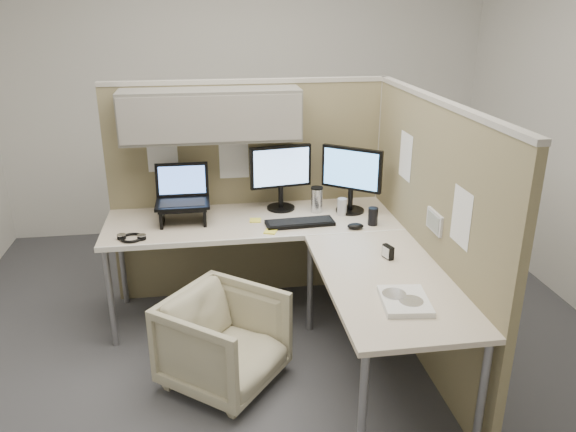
{
  "coord_description": "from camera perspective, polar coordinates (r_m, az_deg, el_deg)",
  "views": [
    {
      "loc": [
        -0.4,
        -3.05,
        2.12
      ],
      "look_at": [
        0.1,
        0.25,
        0.85
      ],
      "focal_mm": 35.0,
      "sensor_mm": 36.0,
      "label": 1
    }
  ],
  "objects": [
    {
      "name": "mouse",
      "position": [
        3.71,
        6.87,
        -1.02
      ],
      "size": [
        0.12,
        0.08,
        0.04
      ],
      "primitive_type": "ellipsoid",
      "rotation": [
        0.0,
        0.0,
        -0.1
      ],
      "color": "black",
      "rests_on": "desk"
    },
    {
      "name": "soda_can_silver",
      "position": [
        3.93,
        5.51,
        0.94
      ],
      "size": [
        0.07,
        0.07,
        0.12
      ],
      "primitive_type": "cylinder",
      "color": "silver",
      "rests_on": "desk"
    },
    {
      "name": "partition_back",
      "position": [
        4.02,
        -5.72,
        5.98
      ],
      "size": [
        2.0,
        0.36,
        1.63
      ],
      "color": "#897D59",
      "rests_on": "ground"
    },
    {
      "name": "sticky_note_b",
      "position": [
        3.64,
        -1.8,
        -1.59
      ],
      "size": [
        0.1,
        0.1,
        0.01
      ],
      "primitive_type": "cube",
      "rotation": [
        0.0,
        0.0,
        -0.37
      ],
      "color": "#FCF142",
      "rests_on": "desk"
    },
    {
      "name": "partition_right",
      "position": [
        3.51,
        13.82,
        -1.62
      ],
      "size": [
        0.07,
        2.03,
        1.63
      ],
      "color": "#897D59",
      "rests_on": "ground"
    },
    {
      "name": "soda_can_green",
      "position": [
        3.78,
        8.63,
        -0.03
      ],
      "size": [
        0.07,
        0.07,
        0.12
      ],
      "primitive_type": "cylinder",
      "color": "black",
      "rests_on": "desk"
    },
    {
      "name": "sticky_note_d",
      "position": [
        3.83,
        -3.34,
        -0.43
      ],
      "size": [
        0.08,
        0.08,
        0.01
      ],
      "primitive_type": "cube",
      "rotation": [
        0.0,
        0.0,
        -0.12
      ],
      "color": "#FCF142",
      "rests_on": "desk"
    },
    {
      "name": "travel_mug",
      "position": [
        3.97,
        2.94,
        1.68
      ],
      "size": [
        0.09,
        0.09,
        0.18
      ],
      "color": "silver",
      "rests_on": "desk"
    },
    {
      "name": "headphones",
      "position": [
        3.66,
        -15.6,
        -2.12
      ],
      "size": [
        0.18,
        0.17,
        0.03
      ],
      "rotation": [
        0.0,
        0.0,
        -0.21
      ],
      "color": "black",
      "rests_on": "desk"
    },
    {
      "name": "keyboard",
      "position": [
        3.76,
        1.22,
        -0.71
      ],
      "size": [
        0.47,
        0.18,
        0.02
      ],
      "primitive_type": "cube",
      "rotation": [
        0.0,
        0.0,
        0.06
      ],
      "color": "black",
      "rests_on": "desk"
    },
    {
      "name": "monitor_left",
      "position": [
        3.96,
        -0.74,
        4.47
      ],
      "size": [
        0.44,
        0.2,
        0.47
      ],
      "rotation": [
        0.0,
        0.0,
        0.16
      ],
      "color": "black",
      "rests_on": "desk"
    },
    {
      "name": "office_chair",
      "position": [
        3.35,
        -6.55,
        -12.1
      ],
      "size": [
        0.81,
        0.82,
        0.61
      ],
      "primitive_type": "imported",
      "rotation": [
        0.0,
        0.0,
        0.89
      ],
      "color": "#BAB294",
      "rests_on": "ground"
    },
    {
      "name": "laptop_station",
      "position": [
        3.85,
        -10.65,
        1.52
      ],
      "size": [
        0.36,
        0.31,
        0.37
      ],
      "color": "black",
      "rests_on": "desk"
    },
    {
      "name": "ground",
      "position": [
        3.74,
        -0.97,
        -13.73
      ],
      "size": [
        4.5,
        4.5,
        0.0
      ],
      "primitive_type": "plane",
      "color": "#3C3D42",
      "rests_on": "ground"
    },
    {
      "name": "desk",
      "position": [
        3.53,
        0.7,
        -3.16
      ],
      "size": [
        2.0,
        1.98,
        0.73
      ],
      "color": "beige",
      "rests_on": "ground"
    },
    {
      "name": "paper_stack",
      "position": [
        2.86,
        11.78,
        -8.43
      ],
      "size": [
        0.26,
        0.31,
        0.03
      ],
      "rotation": [
        0.0,
        0.0,
        -0.12
      ],
      "color": "white",
      "rests_on": "desk"
    },
    {
      "name": "desk_clock",
      "position": [
        3.31,
        10.11,
        -3.62
      ],
      "size": [
        0.06,
        0.08,
        0.08
      ],
      "rotation": [
        0.0,
        0.0,
        -1.25
      ],
      "color": "black",
      "rests_on": "desk"
    },
    {
      "name": "monitor_right",
      "position": [
        3.94,
        6.45,
        4.23
      ],
      "size": [
        0.37,
        0.3,
        0.47
      ],
      "rotation": [
        0.0,
        0.0,
        -0.66
      ],
      "color": "black",
      "rests_on": "desk"
    }
  ]
}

